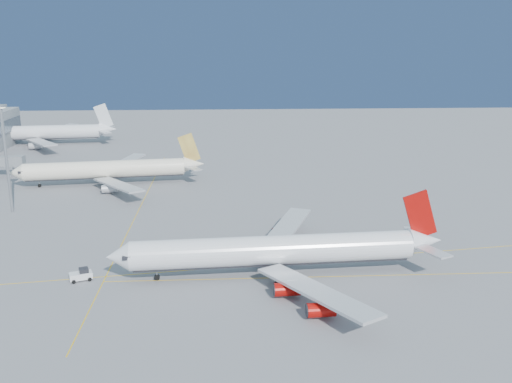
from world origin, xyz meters
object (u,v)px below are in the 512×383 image
(airliner_etihad, at_px, (110,169))
(pushback_tug, at_px, (81,275))
(light_mast, at_px, (5,150))
(airliner_virgin, at_px, (280,251))
(airliner_third, at_px, (40,132))

(airliner_etihad, bearing_deg, pushback_tug, -90.64)
(pushback_tug, relative_size, light_mast, 0.16)
(airliner_etihad, relative_size, light_mast, 2.11)
(airliner_virgin, height_order, airliner_etihad, airliner_virgin)
(pushback_tug, bearing_deg, airliner_third, 88.78)
(airliner_virgin, xyz_separation_m, airliner_third, (-88.18, 142.96, 0.37))
(pushback_tug, bearing_deg, airliner_virgin, -19.47)
(airliner_virgin, relative_size, pushback_tug, 14.19)
(airliner_etihad, height_order, pushback_tug, airliner_etihad)
(airliner_virgin, bearing_deg, pushback_tug, 177.53)
(airliner_etihad, bearing_deg, airliner_virgin, -64.92)
(airliner_virgin, distance_m, pushback_tug, 37.53)
(airliner_third, relative_size, pushback_tug, 13.99)
(airliner_etihad, distance_m, light_mast, 36.61)
(airliner_etihad, distance_m, pushback_tug, 73.79)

